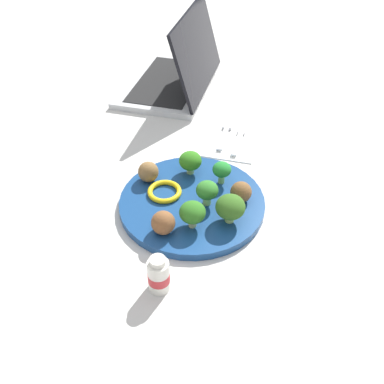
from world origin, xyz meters
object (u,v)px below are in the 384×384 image
broccoli_floret_front_right (222,170)px  yogurt_bottle (159,275)px  meatball_mid_right (148,172)px  meatball_center (163,223)px  broccoli_floret_mid_right (207,192)px  broccoli_floret_front_left (190,161)px  meatball_front_right (241,192)px  laptop (176,74)px  broccoli_floret_mid_left (192,213)px  napkin (232,138)px  plate (192,203)px  knife (240,136)px  pepper_ring_mid_left (164,193)px  broccoli_floret_center (230,207)px  fork (225,134)px

broccoli_floret_front_right → yogurt_bottle: 0.27m
meatball_mid_right → meatball_center: bearing=-146.2°
broccoli_floret_mid_right → meatball_center: (-0.09, 0.05, -0.01)m
broccoli_floret_front_right → broccoli_floret_front_left: bearing=82.7°
meatball_front_right → broccoli_floret_front_right: bearing=51.3°
broccoli_floret_front_left → laptop: 0.40m
broccoli_floret_front_right → meatball_center: (-0.17, 0.06, -0.01)m
broccoli_floret_front_left → broccoli_floret_mid_left: bearing=-158.9°
broccoli_floret_front_left → napkin: (0.17, -0.04, -0.04)m
plate → knife: size_ratio=1.92×
broccoli_floret_front_right → napkin: size_ratio=0.28×
napkin → pepper_ring_mid_left: bearing=165.2°
plate → broccoli_floret_center: bearing=-110.2°
knife → pepper_ring_mid_left: bearing=162.2°
plate → napkin: 0.25m
meatball_mid_right → meatball_center: 0.15m
broccoli_floret_center → napkin: (0.28, 0.07, -0.05)m
yogurt_bottle → plate: bearing=4.5°
meatball_center → yogurt_bottle: (-0.10, -0.03, -0.01)m
meatball_front_right → broccoli_floret_center: bearing=175.9°
meatball_center → fork: size_ratio=0.35×
napkin → meatball_center: bearing=175.2°
meatball_center → yogurt_bottle: yogurt_bottle is taller
knife → laptop: bearing=50.9°
yogurt_bottle → napkin: bearing=0.7°
meatball_mid_right → broccoli_floret_center: bearing=-107.6°
plate → meatball_mid_right: size_ratio=6.77×
broccoli_floret_mid_right → fork: 0.26m
broccoli_floret_mid_right → pepper_ring_mid_left: broccoli_floret_mid_right is taller
meatball_mid_right → yogurt_bottle: size_ratio=0.60×
meatball_mid_right → knife: bearing=-29.5°
knife → yogurt_bottle: bearing=178.5°
broccoli_floret_mid_right → fork: broccoli_floret_mid_right is taller
meatball_mid_right → napkin: meatball_mid_right is taller
broccoli_floret_mid_right → meatball_mid_right: bearing=76.9°
plate → yogurt_bottle: (-0.20, -0.02, 0.02)m
broccoli_floret_mid_left → yogurt_bottle: 0.14m
broccoli_floret_mid_right → knife: broccoli_floret_mid_right is taller
broccoli_floret_front_right → fork: size_ratio=0.39×
meatball_center → broccoli_floret_center: bearing=-57.3°
broccoli_floret_mid_left → napkin: 0.32m
knife → meatball_mid_right: bearing=150.5°
broccoli_floret_mid_left → broccoli_floret_front_left: bearing=21.1°
knife → yogurt_bottle: yogurt_bottle is taller
broccoli_floret_front_left → broccoli_floret_center: (-0.11, -0.11, 0.00)m
pepper_ring_mid_left → knife: (0.26, -0.08, -0.01)m
meatball_mid_right → laptop: (0.42, 0.10, 0.00)m
meatball_center → broccoli_floret_front_right: bearing=-18.8°
broccoli_floret_mid_left → broccoli_floret_center: broccoli_floret_center is taller
laptop → plate: bearing=-155.5°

